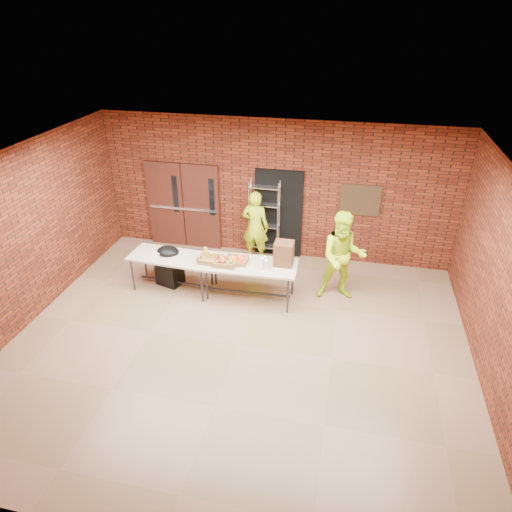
{
  "coord_description": "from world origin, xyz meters",
  "views": [
    {
      "loc": [
        1.67,
        -6.08,
        5.3
      ],
      "look_at": [
        0.02,
        1.4,
        1.05
      ],
      "focal_mm": 32.0,
      "sensor_mm": 36.0,
      "label": 1
    }
  ],
  "objects_px": {
    "wire_rack": "(264,219)",
    "covered_grill": "(169,265)",
    "table_right": "(248,267)",
    "volunteer_man": "(343,257)",
    "volunteer_woman": "(255,226)",
    "table_left": "(173,259)",
    "coffee_dispenser": "(284,253)"
  },
  "relations": [
    {
      "from": "table_right",
      "to": "volunteer_woman",
      "type": "height_order",
      "value": "volunteer_woman"
    },
    {
      "from": "covered_grill",
      "to": "table_left",
      "type": "bearing_deg",
      "value": -19.6
    },
    {
      "from": "table_left",
      "to": "covered_grill",
      "type": "distance_m",
      "value": 0.31
    },
    {
      "from": "wire_rack",
      "to": "covered_grill",
      "type": "height_order",
      "value": "wire_rack"
    },
    {
      "from": "table_left",
      "to": "table_right",
      "type": "xyz_separation_m",
      "value": [
        1.6,
        -0.08,
        0.05
      ]
    },
    {
      "from": "wire_rack",
      "to": "table_right",
      "type": "height_order",
      "value": "wire_rack"
    },
    {
      "from": "table_right",
      "to": "volunteer_man",
      "type": "bearing_deg",
      "value": 11.96
    },
    {
      "from": "volunteer_man",
      "to": "table_right",
      "type": "bearing_deg",
      "value": -174.45
    },
    {
      "from": "table_right",
      "to": "coffee_dispenser",
      "type": "height_order",
      "value": "coffee_dispenser"
    },
    {
      "from": "table_right",
      "to": "wire_rack",
      "type": "bearing_deg",
      "value": 89.54
    },
    {
      "from": "table_left",
      "to": "coffee_dispenser",
      "type": "distance_m",
      "value": 2.32
    },
    {
      "from": "wire_rack",
      "to": "table_right",
      "type": "bearing_deg",
      "value": -87.64
    },
    {
      "from": "covered_grill",
      "to": "volunteer_man",
      "type": "xyz_separation_m",
      "value": [
        3.58,
        0.26,
        0.5
      ]
    },
    {
      "from": "covered_grill",
      "to": "volunteer_man",
      "type": "relative_size",
      "value": 0.47
    },
    {
      "from": "wire_rack",
      "to": "table_left",
      "type": "distance_m",
      "value": 2.36
    },
    {
      "from": "coffee_dispenser",
      "to": "volunteer_woman",
      "type": "height_order",
      "value": "volunteer_woman"
    },
    {
      "from": "table_right",
      "to": "covered_grill",
      "type": "height_order",
      "value": "covered_grill"
    },
    {
      "from": "table_left",
      "to": "coffee_dispenser",
      "type": "bearing_deg",
      "value": 5.11
    },
    {
      "from": "covered_grill",
      "to": "volunteer_man",
      "type": "height_order",
      "value": "volunteer_man"
    },
    {
      "from": "wire_rack",
      "to": "volunteer_woman",
      "type": "relative_size",
      "value": 1.11
    },
    {
      "from": "coffee_dispenser",
      "to": "volunteer_man",
      "type": "height_order",
      "value": "volunteer_man"
    },
    {
      "from": "wire_rack",
      "to": "table_left",
      "type": "bearing_deg",
      "value": -130.47
    },
    {
      "from": "wire_rack",
      "to": "volunteer_man",
      "type": "height_order",
      "value": "wire_rack"
    },
    {
      "from": "wire_rack",
      "to": "volunteer_man",
      "type": "bearing_deg",
      "value": -35.87
    },
    {
      "from": "volunteer_woman",
      "to": "covered_grill",
      "type": "bearing_deg",
      "value": 47.45
    },
    {
      "from": "coffee_dispenser",
      "to": "covered_grill",
      "type": "distance_m",
      "value": 2.52
    },
    {
      "from": "table_right",
      "to": "covered_grill",
      "type": "bearing_deg",
      "value": 171.81
    },
    {
      "from": "table_left",
      "to": "table_right",
      "type": "distance_m",
      "value": 1.6
    },
    {
      "from": "table_left",
      "to": "volunteer_woman",
      "type": "relative_size",
      "value": 1.09
    },
    {
      "from": "table_left",
      "to": "volunteer_man",
      "type": "relative_size",
      "value": 0.99
    },
    {
      "from": "wire_rack",
      "to": "covered_grill",
      "type": "bearing_deg",
      "value": -135.25
    },
    {
      "from": "covered_grill",
      "to": "volunteer_woman",
      "type": "height_order",
      "value": "volunteer_woman"
    }
  ]
}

